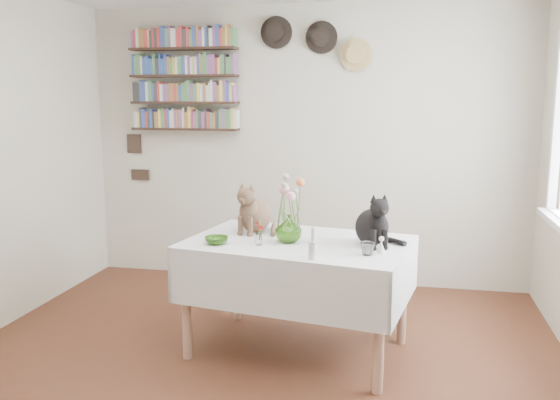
% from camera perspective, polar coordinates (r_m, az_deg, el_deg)
% --- Properties ---
extents(room, '(4.08, 4.58, 2.58)m').
position_cam_1_polar(room, '(3.20, -4.32, 1.83)').
color(room, '#582D1A').
rests_on(room, ground).
extents(dining_table, '(1.56, 1.14, 0.76)m').
position_cam_1_polar(dining_table, '(3.95, 1.73, -6.61)').
color(dining_table, white).
rests_on(dining_table, room).
extents(tabby_cat, '(0.31, 0.36, 0.36)m').
position_cam_1_polar(tabby_cat, '(4.14, -2.39, -0.57)').
color(tabby_cat, brown).
rests_on(tabby_cat, dining_table).
extents(black_cat, '(0.33, 0.37, 0.35)m').
position_cam_1_polar(black_cat, '(3.82, 8.86, -1.66)').
color(black_cat, black).
rests_on(black_cat, dining_table).
extents(flower_vase, '(0.18, 0.18, 0.18)m').
position_cam_1_polar(flower_vase, '(3.84, 0.82, -2.77)').
color(flower_vase, '#6DAF38').
rests_on(flower_vase, dining_table).
extents(green_bowl, '(0.17, 0.17, 0.05)m').
position_cam_1_polar(green_bowl, '(3.83, -6.13, -3.89)').
color(green_bowl, '#6DAF38').
rests_on(green_bowl, dining_table).
extents(drinking_glass, '(0.10, 0.10, 0.08)m').
position_cam_1_polar(drinking_glass, '(3.58, 8.42, -4.65)').
color(drinking_glass, white).
rests_on(drinking_glass, dining_table).
extents(candlestick, '(0.05, 0.05, 0.19)m').
position_cam_1_polar(candlestick, '(3.46, 3.17, -4.68)').
color(candlestick, white).
rests_on(candlestick, dining_table).
extents(berry_jar, '(0.04, 0.04, 0.18)m').
position_cam_1_polar(berry_jar, '(3.78, -2.07, -3.16)').
color(berry_jar, white).
rests_on(berry_jar, dining_table).
extents(porcelain_figurine, '(0.05, 0.05, 0.10)m').
position_cam_1_polar(porcelain_figurine, '(3.65, 9.72, -4.36)').
color(porcelain_figurine, white).
rests_on(porcelain_figurine, dining_table).
extents(flower_bouquet, '(0.17, 0.13, 0.39)m').
position_cam_1_polar(flower_bouquet, '(3.80, 0.87, 0.92)').
color(flower_bouquet, '#4C7233').
rests_on(flower_bouquet, flower_vase).
extents(bookshelf_unit, '(1.00, 0.16, 0.91)m').
position_cam_1_polar(bookshelf_unit, '(5.57, -9.22, 11.32)').
color(bookshelf_unit, '#311D14').
rests_on(bookshelf_unit, room).
extents(wall_hats, '(0.98, 0.09, 0.48)m').
position_cam_1_polar(wall_hats, '(5.30, 3.60, 15.01)').
color(wall_hats, black).
rests_on(wall_hats, room).
extents(wall_art_plaques, '(0.21, 0.02, 0.44)m').
position_cam_1_polar(wall_art_plaques, '(5.87, -13.62, 4.08)').
color(wall_art_plaques, '#38281E').
rests_on(wall_art_plaques, room).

